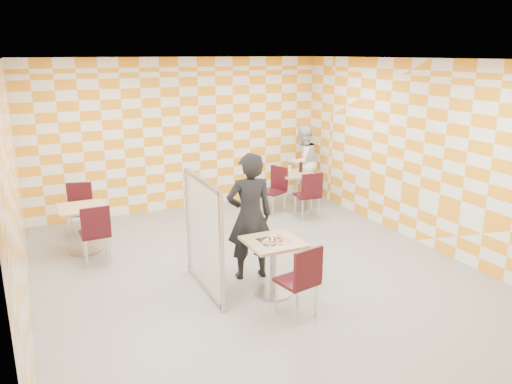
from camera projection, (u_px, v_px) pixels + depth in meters
room_shell at (240, 164)px, 7.33m from camera, size 7.00×7.00×7.00m
main_table at (273, 258)px, 6.48m from camera, size 0.70×0.70×0.75m
second_table at (296, 185)px, 10.07m from camera, size 0.70×0.70×0.75m
empty_table at (83, 221)px, 7.89m from camera, size 0.70×0.70×0.75m
chair_main_front at (302, 277)px, 5.86m from camera, size 0.49×0.50×0.92m
chair_second_front at (309, 192)px, 9.40m from camera, size 0.46×0.47×0.92m
chair_second_side at (276, 186)px, 9.82m from camera, size 0.55×0.55×0.92m
chair_empty_near at (95, 230)px, 7.40m from camera, size 0.43×0.44×0.92m
chair_empty_far at (80, 205)px, 8.58m from camera, size 0.52×0.53×0.92m
partition at (204, 235)px, 6.50m from camera, size 0.08×1.38×1.55m
man_dark at (250, 217)px, 6.88m from camera, size 0.71×0.52×1.80m
man_white at (303, 162)px, 10.74m from camera, size 0.91×0.78×1.61m
pizza_on_foil at (274, 240)px, 6.40m from camera, size 0.40×0.40×0.04m
sport_bottle at (289, 169)px, 9.98m from camera, size 0.06×0.06×0.20m
soda_bottle at (301, 167)px, 10.05m from camera, size 0.07×0.07×0.23m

